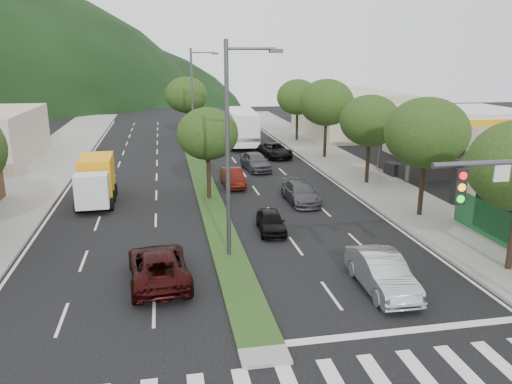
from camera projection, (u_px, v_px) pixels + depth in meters
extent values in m
plane|color=black|center=(262.00, 350.00, 16.33)|extent=(160.00, 160.00, 0.00)
cube|color=gray|center=(349.00, 169.00, 42.24)|extent=(5.00, 90.00, 0.15)
cube|color=gray|center=(29.00, 182.00, 37.69)|extent=(6.00, 90.00, 0.15)
cube|color=#213E16|center=(198.00, 167.00, 42.86)|extent=(1.60, 56.00, 0.12)
cube|color=black|center=(459.00, 186.00, 14.22)|extent=(0.35, 0.25, 1.05)
cube|color=silver|center=(444.00, 112.00, 39.25)|extent=(12.00, 8.00, 0.50)
cube|color=#FDA40D|center=(443.00, 117.00, 39.34)|extent=(12.20, 8.20, 0.50)
cylinder|color=#47494C|center=(409.00, 154.00, 36.88)|extent=(0.36, 0.36, 4.60)
cylinder|color=#47494C|center=(505.00, 150.00, 38.31)|extent=(0.36, 0.36, 4.60)
cylinder|color=#47494C|center=(380.00, 143.00, 41.62)|extent=(0.36, 0.36, 4.60)
cylinder|color=#47494C|center=(467.00, 140.00, 43.05)|extent=(0.36, 0.36, 4.60)
cube|color=black|center=(392.00, 170.00, 39.71)|extent=(0.80, 1.60, 1.10)
cube|color=black|center=(483.00, 166.00, 41.14)|extent=(0.80, 1.60, 1.10)
cube|color=beige|center=(348.00, 113.00, 60.83)|extent=(10.00, 16.00, 5.20)
cylinder|color=black|center=(422.00, 183.00, 29.30)|extent=(0.28, 0.28, 3.81)
ellipsoid|color=#193210|center=(427.00, 133.00, 28.51)|extent=(4.80, 4.80, 4.08)
cylinder|color=black|center=(368.00, 159.00, 36.92)|extent=(0.28, 0.28, 3.58)
ellipsoid|color=#193210|center=(370.00, 121.00, 36.17)|extent=(4.40, 4.40, 3.74)
cylinder|color=black|center=(325.00, 136.00, 46.35)|extent=(0.28, 0.28, 3.92)
ellipsoid|color=#193210|center=(326.00, 102.00, 45.54)|extent=(5.00, 5.00, 4.25)
cylinder|color=black|center=(297.00, 123.00, 55.86)|extent=(0.28, 0.28, 3.70)
ellipsoid|color=#193210|center=(298.00, 97.00, 55.10)|extent=(4.60, 4.60, 3.91)
cylinder|color=black|center=(209.00, 173.00, 32.92)|extent=(0.28, 0.28, 3.36)
ellipsoid|color=#193210|center=(208.00, 134.00, 32.22)|extent=(4.00, 4.00, 3.40)
cylinder|color=black|center=(187.00, 121.00, 57.51)|extent=(0.28, 0.28, 3.81)
ellipsoid|color=#193210|center=(186.00, 95.00, 56.72)|extent=(4.80, 4.80, 4.08)
cylinder|color=#47494C|center=(228.00, 154.00, 22.60)|extent=(0.20, 0.20, 10.00)
cylinder|color=#47494C|center=(251.00, 49.00, 21.58)|extent=(2.20, 0.12, 0.12)
cube|color=#47494C|center=(276.00, 51.00, 21.80)|extent=(0.60, 0.25, 0.18)
cylinder|color=#47494C|center=(193.00, 104.00, 46.30)|extent=(0.20, 0.20, 10.00)
cylinder|color=#47494C|center=(203.00, 52.00, 45.28)|extent=(2.20, 0.12, 0.12)
cube|color=#47494C|center=(215.00, 54.00, 45.50)|extent=(0.60, 0.25, 0.18)
imported|color=#B0B3B8|center=(382.00, 273.00, 20.32)|extent=(1.69, 4.66, 1.53)
imported|color=black|center=(158.00, 266.00, 21.09)|extent=(2.79, 5.36, 1.44)
imported|color=black|center=(271.00, 221.00, 27.13)|extent=(1.65, 3.57, 1.18)
imported|color=#454449|center=(301.00, 193.00, 32.56)|extent=(1.92, 4.48, 1.29)
imported|color=#4D130C|center=(233.00, 178.00, 36.63)|extent=(1.57, 4.04, 1.31)
imported|color=black|center=(275.00, 150.00, 47.08)|extent=(2.75, 5.04, 1.34)
imported|color=#46454A|center=(256.00, 161.00, 41.81)|extent=(2.31, 4.65, 1.52)
cube|color=silver|center=(92.00, 191.00, 30.12)|extent=(1.98, 1.47, 2.05)
cube|color=#FFA10D|center=(97.00, 177.00, 33.21)|extent=(2.13, 3.78, 2.76)
cube|color=black|center=(98.00, 196.00, 32.83)|extent=(1.90, 5.20, 0.27)
cylinder|color=black|center=(111.00, 204.00, 30.95)|extent=(0.28, 0.81, 0.80)
cylinder|color=black|center=(77.00, 206.00, 30.54)|extent=(0.28, 0.81, 0.80)
cylinder|color=black|center=(113.00, 196.00, 32.78)|extent=(0.28, 0.81, 0.80)
cylinder|color=black|center=(81.00, 198.00, 32.37)|extent=(0.28, 0.81, 0.80)
cylinder|color=black|center=(115.00, 189.00, 34.44)|extent=(0.28, 0.81, 0.80)
cylinder|color=black|center=(84.00, 191.00, 34.04)|extent=(0.28, 0.81, 0.80)
cube|color=white|center=(242.00, 126.00, 53.37)|extent=(3.21, 9.78, 3.22)
cube|color=slate|center=(242.00, 133.00, 53.59)|extent=(3.27, 9.78, 0.38)
cylinder|color=black|center=(227.00, 135.00, 57.32)|extent=(0.43, 0.98, 0.96)
cylinder|color=black|center=(250.00, 135.00, 57.66)|extent=(0.43, 0.98, 0.96)
cylinder|color=black|center=(228.00, 137.00, 56.21)|extent=(0.43, 0.98, 0.96)
cylinder|color=black|center=(251.00, 136.00, 56.55)|extent=(0.43, 0.98, 0.96)
cylinder|color=black|center=(232.00, 146.00, 50.31)|extent=(0.43, 0.98, 0.96)
cylinder|color=black|center=(258.00, 146.00, 50.64)|extent=(0.43, 0.98, 0.96)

